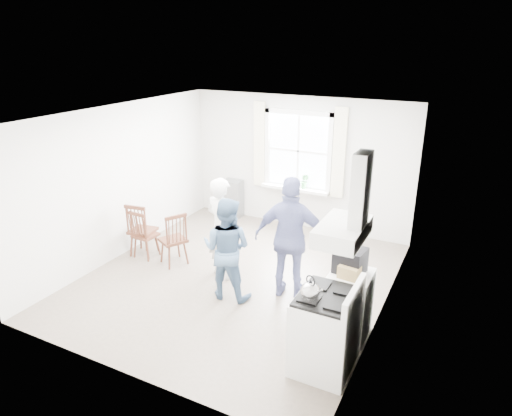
% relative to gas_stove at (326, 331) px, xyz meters
% --- Properties ---
extents(room_shell, '(4.62, 5.12, 2.64)m').
position_rel_gas_stove_xyz_m(room_shell, '(-1.91, 1.35, 0.82)').
color(room_shell, '#78695C').
rests_on(room_shell, ground).
extents(window_assembly, '(1.88, 0.24, 1.70)m').
position_rel_gas_stove_xyz_m(window_assembly, '(-1.91, 3.80, 0.98)').
color(window_assembly, white).
rests_on(window_assembly, room_shell).
extents(range_hood, '(0.45, 0.76, 0.94)m').
position_rel_gas_stove_xyz_m(range_hood, '(0.16, -0.00, 1.42)').
color(range_hood, white).
rests_on(range_hood, room_shell).
extents(shelf_unit, '(0.40, 0.30, 0.80)m').
position_rel_gas_stove_xyz_m(shelf_unit, '(-3.31, 3.68, -0.08)').
color(shelf_unit, gray).
rests_on(shelf_unit, ground).
extents(gas_stove, '(0.68, 0.76, 1.12)m').
position_rel_gas_stove_xyz_m(gas_stove, '(0.00, 0.00, 0.00)').
color(gas_stove, white).
rests_on(gas_stove, ground).
extents(kettle, '(0.21, 0.21, 0.29)m').
position_rel_gas_stove_xyz_m(kettle, '(-0.15, -0.17, 0.56)').
color(kettle, silver).
rests_on(kettle, gas_stove).
extents(low_cabinet, '(0.50, 0.55, 0.90)m').
position_rel_gas_stove_xyz_m(low_cabinet, '(0.07, 0.70, -0.03)').
color(low_cabinet, white).
rests_on(low_cabinet, ground).
extents(stereo_stack, '(0.39, 0.36, 0.31)m').
position_rel_gas_stove_xyz_m(stereo_stack, '(0.03, 0.72, 0.57)').
color(stereo_stack, black).
rests_on(stereo_stack, low_cabinet).
extents(cardboard_box, '(0.26, 0.20, 0.16)m').
position_rel_gas_stove_xyz_m(cardboard_box, '(0.07, 0.58, 0.49)').
color(cardboard_box, tan).
rests_on(cardboard_box, low_cabinet).
extents(windsor_chair_a, '(0.47, 0.46, 0.98)m').
position_rel_gas_stove_xyz_m(windsor_chair_a, '(-3.80, 1.28, 0.11)').
color(windsor_chair_a, '#472316').
rests_on(windsor_chair_a, ground).
extents(windsor_chair_b, '(0.39, 0.38, 0.88)m').
position_rel_gas_stove_xyz_m(windsor_chair_b, '(-3.71, 1.24, 0.05)').
color(windsor_chair_b, '#472316').
rests_on(windsor_chair_b, ground).
extents(windsor_chair_c, '(0.53, 0.53, 0.94)m').
position_rel_gas_stove_xyz_m(windsor_chair_c, '(-3.03, 1.29, 0.09)').
color(windsor_chair_c, '#472316').
rests_on(windsor_chair_c, ground).
extents(person_left, '(0.75, 0.75, 1.65)m').
position_rel_gas_stove_xyz_m(person_left, '(-2.17, 1.34, 0.34)').
color(person_left, white).
rests_on(person_left, ground).
extents(person_mid, '(0.82, 0.82, 1.53)m').
position_rel_gas_stove_xyz_m(person_mid, '(-1.79, 0.85, 0.28)').
color(person_mid, slate).
rests_on(person_mid, ground).
extents(person_right, '(1.27, 1.27, 1.83)m').
position_rel_gas_stove_xyz_m(person_right, '(-0.98, 1.29, 0.43)').
color(person_right, navy).
rests_on(person_right, ground).
extents(potted_plant, '(0.18, 0.18, 0.30)m').
position_rel_gas_stove_xyz_m(potted_plant, '(-1.71, 3.71, 0.52)').
color(potted_plant, '#327137').
rests_on(potted_plant, window_assembly).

